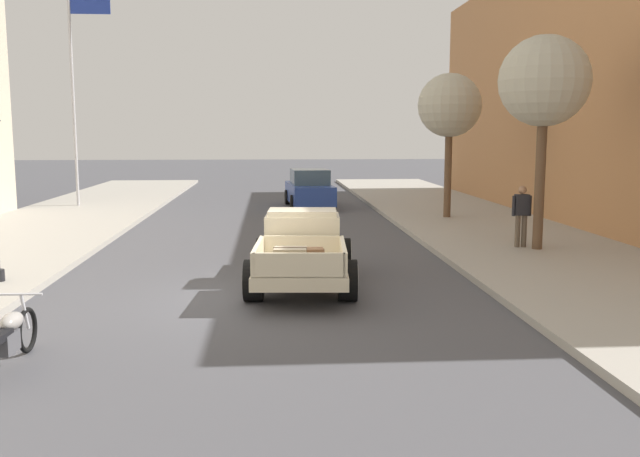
{
  "coord_description": "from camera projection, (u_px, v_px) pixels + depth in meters",
  "views": [
    {
      "loc": [
        0.18,
        -13.04,
        3.2
      ],
      "look_at": [
        1.32,
        2.67,
        1.0
      ],
      "focal_mm": 38.59,
      "sensor_mm": 36.0,
      "label": 1
    }
  ],
  "objects": [
    {
      "name": "ground_plane",
      "position": [
        262.0,
        299.0,
        13.31
      ],
      "size": [
        140.0,
        140.0,
        0.0
      ],
      "primitive_type": "plane",
      "color": "#47474C"
    },
    {
      "name": "street_tree_nearest",
      "position": [
        544.0,
        83.0,
        17.59
      ],
      "size": [
        2.33,
        2.33,
        5.53
      ],
      "color": "brown",
      "rests_on": "sidewalk_right"
    },
    {
      "name": "motorcycle_parked",
      "position": [
        7.0,
        338.0,
        9.32
      ],
      "size": [
        0.62,
        2.12,
        0.93
      ],
      "color": "black",
      "rests_on": "ground"
    },
    {
      "name": "flagpole",
      "position": [
        77.0,
        70.0,
        28.3
      ],
      "size": [
        1.74,
        0.16,
        9.16
      ],
      "color": "#B2B2B7",
      "rests_on": "sidewalk_left"
    },
    {
      "name": "car_background_blue",
      "position": [
        309.0,
        190.0,
        29.6
      ],
      "size": [
        2.08,
        4.41,
        1.65
      ],
      "color": "#284293",
      "rests_on": "ground"
    },
    {
      "name": "pedestrian_sidewalk_right",
      "position": [
        522.0,
        212.0,
        18.35
      ],
      "size": [
        0.53,
        0.22,
        1.65
      ],
      "color": "brown",
      "rests_on": "sidewalk_right"
    },
    {
      "name": "sidewalk_right",
      "position": [
        623.0,
        289.0,
        13.81
      ],
      "size": [
        5.5,
        64.0,
        0.15
      ],
      "primitive_type": "cube",
      "color": "#9E998E",
      "rests_on": "ground"
    },
    {
      "name": "street_tree_second",
      "position": [
        450.0,
        106.0,
        24.53
      ],
      "size": [
        2.27,
        2.27,
        5.16
      ],
      "color": "brown",
      "rests_on": "sidewalk_right"
    },
    {
      "name": "hotrod_truck_cream",
      "position": [
        302.0,
        248.0,
        14.66
      ],
      "size": [
        2.4,
        5.02,
        1.58
      ],
      "color": "beige",
      "rests_on": "ground"
    }
  ]
}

